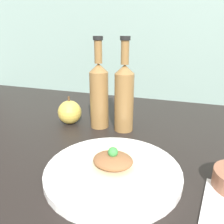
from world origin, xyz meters
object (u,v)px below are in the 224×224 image
at_px(plate, 113,170).
at_px(cider_bottle_left, 99,94).
at_px(cider_bottle_right, 124,96).
at_px(apple, 70,112).
at_px(plated_food, 113,163).

distance_m(plate, cider_bottle_left, 0.29).
xyz_separation_m(plate, cider_bottle_right, (-0.05, 0.24, 0.10)).
height_order(plate, apple, apple).
xyz_separation_m(plated_food, cider_bottle_left, (-0.13, 0.24, 0.09)).
distance_m(cider_bottle_right, apple, 0.21).
bearing_deg(cider_bottle_right, plate, -78.96).
relative_size(plated_food, apple, 1.91).
height_order(plated_food, cider_bottle_right, cider_bottle_right).
height_order(cider_bottle_right, apple, cider_bottle_right).
height_order(plate, cider_bottle_left, cider_bottle_left).
relative_size(cider_bottle_left, apple, 3.00).
distance_m(plate, apple, 0.34).
bearing_deg(cider_bottle_right, plated_food, -78.96).
bearing_deg(plate, plated_food, 0.00).
relative_size(plated_food, cider_bottle_right, 0.64).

